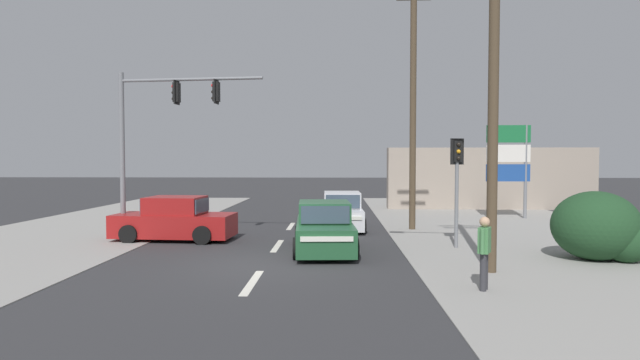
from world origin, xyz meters
TOP-DOWN VIEW (x-y plane):
  - ground_plane at (0.00, 0.00)m, footprint 140.00×140.00m
  - lane_dash_near at (0.00, -2.00)m, footprint 0.20×2.40m
  - lane_dash_mid at (0.00, 3.00)m, footprint 0.20×2.40m
  - lane_dash_far at (0.00, 8.00)m, footprint 0.20×2.40m
  - kerb_right_verge at (9.00, 2.00)m, footprint 10.00×44.00m
  - kerb_left_verge at (-8.50, 4.00)m, footprint 8.00×40.00m
  - utility_pole_foreground_right at (5.76, -0.80)m, footprint 3.78×0.61m
  - utility_pole_midground_right at (5.10, 7.08)m, footprint 1.80×0.26m
  - traffic_signal_mast at (-4.46, 4.12)m, footprint 5.27×0.67m
  - pedestal_signal_right_kerb at (5.86, 2.72)m, footprint 0.44×0.30m
  - shopping_plaza_sign at (10.36, 11.13)m, footprint 2.10×0.16m
  - roadside_bush at (9.47, 0.86)m, footprint 2.53×2.17m
  - shopfront_wall_far at (11.00, 16.00)m, footprint 12.00×1.00m
  - sedan_oncoming_mid at (1.59, 2.08)m, footprint 2.07×4.32m
  - sedan_receding_far at (-3.82, 4.10)m, footprint 4.33×2.08m
  - hatchback_oncoming_near at (2.22, 7.14)m, footprint 1.83×3.67m
  - pedestrian_at_kerb at (5.18, -2.61)m, footprint 0.36×0.51m

SIDE VIEW (x-z plane):
  - ground_plane at x=0.00m, z-range 0.00..0.00m
  - lane_dash_near at x=0.00m, z-range 0.00..0.01m
  - lane_dash_mid at x=0.00m, z-range 0.00..0.01m
  - lane_dash_far at x=0.00m, z-range 0.00..0.01m
  - kerb_right_verge at x=9.00m, z-range 0.00..0.02m
  - kerb_left_verge at x=-8.50m, z-range 0.00..0.02m
  - hatchback_oncoming_near at x=2.22m, z-range -0.06..1.47m
  - sedan_oncoming_mid at x=1.59m, z-range -0.08..1.48m
  - sedan_receding_far at x=-3.82m, z-range -0.08..1.48m
  - pedestrian_at_kerb at x=5.18m, z-range 0.11..1.74m
  - roadside_bush at x=9.47m, z-range -0.06..1.92m
  - shopfront_wall_far at x=11.00m, z-range 0.00..3.60m
  - pedestal_signal_right_kerb at x=5.86m, z-range 0.64..4.20m
  - shopping_plaza_sign at x=10.36m, z-range 0.68..5.28m
  - traffic_signal_mast at x=-4.46m, z-range 1.15..7.15m
  - utility_pole_foreground_right at x=5.76m, z-range 0.37..10.43m
  - utility_pole_midground_right at x=5.10m, z-range 0.24..10.75m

